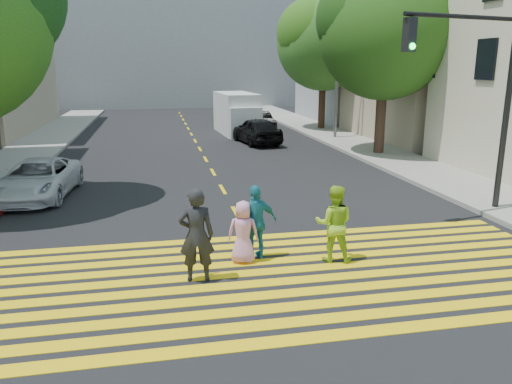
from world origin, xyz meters
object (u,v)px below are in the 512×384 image
object	(u,v)px
pedestrian_man	(196,235)
white_sedan	(38,179)
silver_car	(229,111)
tree_right_near	(388,25)
dark_car_near	(257,130)
pedestrian_woman	(334,224)
pedestrian_extra	(256,222)
dark_car_parked	(261,121)
white_van	(237,115)
pedestrian_child	(243,232)
traffic_signal	(482,83)
tree_right_far	(325,38)

from	to	relation	value
pedestrian_man	white_sedan	size ratio (longest dim) A/B	0.43
white_sedan	silver_car	bearing A→B (deg)	72.26
tree_right_near	dark_car_near	distance (m)	8.89
silver_car	pedestrian_woman	bearing A→B (deg)	86.81
pedestrian_man	pedestrian_extra	bearing A→B (deg)	-141.56
pedestrian_extra	dark_car_near	world-z (taller)	pedestrian_extra
white_sedan	pedestrian_woman	bearing A→B (deg)	-37.84
white_sedan	dark_car_parked	bearing A→B (deg)	61.42
pedestrian_man	dark_car_near	size ratio (longest dim) A/B	0.45
white_van	dark_car_near	bearing A→B (deg)	-88.50
tree_right_near	pedestrian_man	distance (m)	17.16
pedestrian_child	white_van	xyz separation A→B (m)	(3.40, 21.46, 0.51)
white_sedan	white_van	size ratio (longest dim) A/B	0.81
dark_car_parked	white_van	size ratio (longest dim) A/B	0.66
pedestrian_child	tree_right_near	bearing A→B (deg)	-113.83
white_sedan	white_van	bearing A→B (deg)	63.35
silver_car	traffic_signal	size ratio (longest dim) A/B	0.85
tree_right_near	pedestrian_man	bearing A→B (deg)	-127.81
pedestrian_woman	silver_car	size ratio (longest dim) A/B	0.35
white_van	tree_right_near	bearing A→B (deg)	-62.48
pedestrian_man	traffic_signal	distance (m)	9.16
tree_right_near	traffic_signal	world-z (taller)	tree_right_near
pedestrian_man	dark_car_near	world-z (taller)	pedestrian_man
pedestrian_extra	tree_right_near	bearing A→B (deg)	-136.89
silver_car	white_sedan	bearing A→B (deg)	67.59
dark_car_parked	tree_right_far	bearing A→B (deg)	-17.63
tree_right_far	dark_car_parked	bearing A→B (deg)	166.29
pedestrian_woman	pedestrian_child	bearing A→B (deg)	10.12
pedestrian_woman	pedestrian_child	world-z (taller)	pedestrian_woman
silver_car	white_van	distance (m)	8.36
tree_right_near	traffic_signal	bearing A→B (deg)	-100.61
traffic_signal	pedestrian_man	bearing A→B (deg)	-172.67
white_van	pedestrian_man	bearing A→B (deg)	-104.80
pedestrian_extra	traffic_signal	size ratio (longest dim) A/B	0.29
tree_right_near	pedestrian_extra	xyz separation A→B (m)	(-8.64, -12.01, -5.21)
pedestrian_child	pedestrian_extra	xyz separation A→B (m)	(0.32, 0.17, 0.15)
traffic_signal	pedestrian_extra	bearing A→B (deg)	-175.87
pedestrian_man	pedestrian_child	distance (m)	1.36
dark_car_near	dark_car_parked	size ratio (longest dim) A/B	1.19
tree_right_far	traffic_signal	distance (m)	20.29
pedestrian_man	pedestrian_woman	bearing A→B (deg)	-166.61
pedestrian_extra	traffic_signal	distance (m)	7.67
tree_right_near	dark_car_near	size ratio (longest dim) A/B	2.06
pedestrian_extra	white_van	world-z (taller)	white_van
pedestrian_child	white_sedan	world-z (taller)	pedestrian_child
dark_car_parked	pedestrian_child	bearing A→B (deg)	-106.76
white_van	silver_car	bearing A→B (deg)	81.98
pedestrian_child	dark_car_parked	xyz separation A→B (m)	(5.30, 23.26, -0.10)
white_sedan	tree_right_far	bearing A→B (deg)	50.85
tree_right_far	pedestrian_child	bearing A→B (deg)	-112.87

